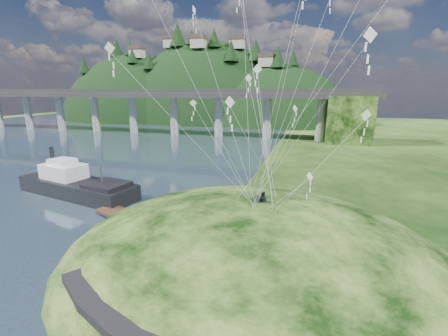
# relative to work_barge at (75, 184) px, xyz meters

# --- Properties ---
(ground) EXTENTS (320.00, 320.00, 0.00)m
(ground) POSITION_rel_work_barge_xyz_m (19.46, -11.25, -1.65)
(ground) COLOR black
(ground) RESTS_ON ground
(grass_hill) EXTENTS (36.00, 32.00, 13.00)m
(grass_hill) POSITION_rel_work_barge_xyz_m (27.46, -9.25, -3.15)
(grass_hill) COLOR black
(grass_hill) RESTS_ON ground
(bridge) EXTENTS (160.00, 11.00, 15.00)m
(bridge) POSITION_rel_work_barge_xyz_m (-7.00, 58.81, 8.05)
(bridge) COLOR #2D2B2B
(bridge) RESTS_ON ground
(far_ridge) EXTENTS (153.00, 70.00, 94.50)m
(far_ridge) POSITION_rel_work_barge_xyz_m (-24.12, 110.92, -9.09)
(far_ridge) COLOR black
(far_ridge) RESTS_ON ground
(work_barge) EXTENTS (19.49, 8.66, 6.60)m
(work_barge) POSITION_rel_work_barge_xyz_m (0.00, 0.00, 0.00)
(work_barge) COLOR black
(work_barge) RESTS_ON ground
(wooden_dock) EXTENTS (15.32, 7.96, 1.11)m
(wooden_dock) POSITION_rel_work_barge_xyz_m (14.97, -6.81, -1.17)
(wooden_dock) COLOR #3B2618
(wooden_dock) RESTS_ON ground
(kite_flyers) EXTENTS (1.20, 1.04, 1.86)m
(kite_flyers) POSITION_rel_work_barge_xyz_m (27.75, -8.14, 4.22)
(kite_flyers) COLOR #22242E
(kite_flyers) RESTS_ON ground
(kite_swarm) EXTENTS (20.53, 17.64, 21.28)m
(kite_swarm) POSITION_rel_work_barge_xyz_m (27.45, -8.16, 17.09)
(kite_swarm) COLOR silver
(kite_swarm) RESTS_ON ground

